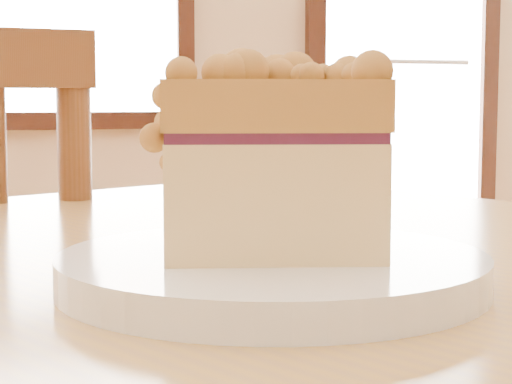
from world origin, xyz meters
TOP-DOWN VIEW (x-y plane):
  - entry_door at (2.30, 3.98)m, footprint 1.08×0.06m
  - plate at (0.32, 0.31)m, footprint 0.25×0.25m
  - cake_slice at (0.32, 0.31)m, footprint 0.14×0.12m

SIDE VIEW (x-z plane):
  - plate at x=0.32m, z-range 0.75..0.77m
  - cake_slice at x=0.32m, z-range 0.77..0.88m
  - entry_door at x=2.30m, z-range 0.05..2.34m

